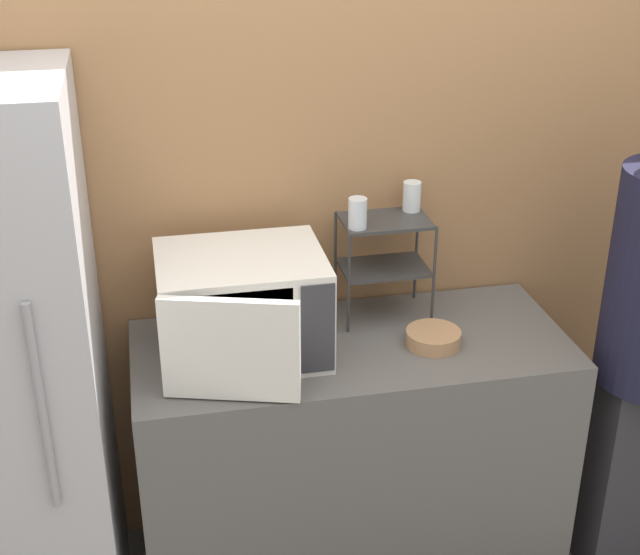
{
  "coord_description": "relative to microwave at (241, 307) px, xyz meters",
  "views": [
    {
      "loc": [
        -0.62,
        -2.13,
        2.34
      ],
      "look_at": [
        -0.1,
        0.34,
        1.14
      ],
      "focal_mm": 50.0,
      "sensor_mm": 36.0,
      "label": 1
    }
  ],
  "objects": [
    {
      "name": "wall_back",
      "position": [
        0.35,
        0.34,
        0.23
      ],
      "size": [
        8.0,
        0.06,
        2.6
      ],
      "color": "#9E7047",
      "rests_on": "ground_plane"
    },
    {
      "name": "glass_back_right",
      "position": [
        0.61,
        0.23,
        0.24
      ],
      "size": [
        0.06,
        0.06,
        0.1
      ],
      "color": "silver",
      "rests_on": "dish_rack"
    },
    {
      "name": "microwave",
      "position": [
        0.0,
        0.0,
        0.0
      ],
      "size": [
        0.52,
        0.55,
        0.33
      ],
      "color": "silver",
      "rests_on": "counter"
    },
    {
      "name": "bowl",
      "position": [
        0.61,
        -0.07,
        -0.14
      ],
      "size": [
        0.18,
        0.18,
        0.05
      ],
      "color": "#AD7F56",
      "rests_on": "counter"
    },
    {
      "name": "counter",
      "position": [
        0.35,
        -0.01,
        -0.62
      ],
      "size": [
        1.41,
        0.61,
        0.91
      ],
      "color": "#595654",
      "rests_on": "ground_plane"
    },
    {
      "name": "dish_rack",
      "position": [
        0.5,
        0.17,
        0.09
      ],
      "size": [
        0.3,
        0.2,
        0.35
      ],
      "color": "#333333",
      "rests_on": "counter"
    },
    {
      "name": "glass_front_left",
      "position": [
        0.39,
        0.11,
        0.24
      ],
      "size": [
        0.06,
        0.06,
        0.1
      ],
      "color": "silver",
      "rests_on": "dish_rack"
    }
  ]
}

